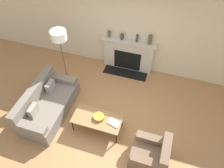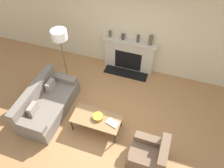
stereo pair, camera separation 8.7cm
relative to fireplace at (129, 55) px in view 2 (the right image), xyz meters
name	(u,v)px [view 2 (the right image)]	position (x,y,z in m)	size (l,w,h in m)	color
ground_plane	(105,125)	(0.05, -2.31, -0.52)	(18.00, 18.00, 0.00)	#A87547
wall_back	(134,27)	(0.05, 0.14, 0.93)	(18.00, 0.06, 2.90)	beige
fireplace	(129,55)	(0.00, 0.00, 0.00)	(1.66, 0.59, 1.07)	beige
couch	(47,103)	(-1.58, -2.36, -0.23)	(0.93, 1.88, 0.82)	slate
armchair_near	(149,155)	(1.30, -2.92, -0.22)	(0.79, 0.74, 0.79)	brown
coffee_table	(96,119)	(-0.12, -2.45, -0.13)	(1.21, 0.59, 0.42)	olive
bowl	(98,117)	(-0.09, -2.43, -0.05)	(0.27, 0.27, 0.08)	#BC8E2D
book	(113,123)	(0.30, -2.46, -0.09)	(0.33, 0.26, 0.02)	#B2A893
floor_lamp	(60,41)	(-1.56, -1.21, 1.01)	(0.41, 0.41, 1.84)	brown
mantel_vase_left	(110,34)	(-0.62, 0.01, 0.65)	(0.09, 0.09, 0.19)	brown
mantel_vase_center_left	(123,37)	(-0.22, 0.01, 0.63)	(0.10, 0.10, 0.17)	#3D383D
mantel_vase_center_right	(138,39)	(0.23, 0.01, 0.67)	(0.07, 0.07, 0.23)	#3D383D
mantel_vase_right	(151,40)	(0.60, 0.01, 0.70)	(0.11, 0.11, 0.29)	brown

